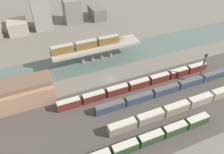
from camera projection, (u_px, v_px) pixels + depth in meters
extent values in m
plane|color=#666056|center=(110.00, 79.00, 104.72)|extent=(400.00, 400.00, 0.00)
cube|color=#423D38|center=(133.00, 114.00, 87.39)|extent=(280.00, 42.00, 0.01)
cube|color=#4C5B56|center=(97.00, 59.00, 118.37)|extent=(320.00, 21.14, 0.01)
cube|color=gray|center=(96.00, 47.00, 113.76)|extent=(46.96, 9.48, 1.37)
cylinder|color=gray|center=(82.00, 57.00, 113.87)|extent=(2.23, 2.23, 6.74)
cylinder|color=gray|center=(92.00, 55.00, 115.48)|extent=(2.23, 2.23, 6.74)
cylinder|color=gray|center=(101.00, 53.00, 117.08)|extent=(2.23, 2.23, 6.74)
cylinder|color=gray|center=(110.00, 51.00, 118.69)|extent=(2.23, 2.23, 6.74)
cube|color=brown|center=(62.00, 50.00, 106.85)|extent=(11.29, 2.67, 3.80)
cube|color=#9E998E|center=(62.00, 46.00, 105.54)|extent=(10.84, 2.46, 0.40)
cube|color=brown|center=(86.00, 45.00, 110.56)|extent=(11.29, 2.67, 3.80)
cube|color=#9E998E|center=(86.00, 41.00, 109.25)|extent=(10.84, 2.46, 0.40)
cube|color=brown|center=(108.00, 40.00, 114.27)|extent=(11.29, 2.67, 3.80)
cube|color=#9E998E|center=(108.00, 37.00, 112.97)|extent=(10.84, 2.46, 0.40)
cone|color=brown|center=(122.00, 38.00, 116.71)|extent=(3.95, 2.41, 2.41)
cube|color=#23381E|center=(125.00, 148.00, 73.22)|extent=(9.26, 2.92, 3.40)
cube|color=#B7B2A3|center=(125.00, 145.00, 72.04)|extent=(8.89, 2.69, 0.40)
cube|color=#23381E|center=(151.00, 138.00, 76.27)|extent=(9.26, 2.92, 3.40)
cube|color=#B7B2A3|center=(152.00, 135.00, 75.09)|extent=(8.89, 2.69, 0.40)
cube|color=#23381E|center=(175.00, 129.00, 79.32)|extent=(9.26, 2.92, 3.40)
cube|color=#B7B2A3|center=(176.00, 126.00, 78.14)|extent=(8.89, 2.69, 0.40)
cube|color=#23381E|center=(197.00, 121.00, 82.37)|extent=(9.26, 2.92, 3.40)
cube|color=#B7B2A3|center=(198.00, 118.00, 81.19)|extent=(8.89, 2.69, 0.40)
cone|color=#23381E|center=(210.00, 116.00, 84.38)|extent=(3.24, 2.63, 2.63)
cube|color=gray|center=(122.00, 127.00, 80.07)|extent=(11.12, 3.00, 3.55)
cube|color=#B7B2A3|center=(122.00, 123.00, 78.85)|extent=(10.68, 2.76, 0.40)
cube|color=gray|center=(150.00, 117.00, 83.71)|extent=(11.12, 3.00, 3.55)
cube|color=#B7B2A3|center=(151.00, 114.00, 82.48)|extent=(10.68, 2.76, 0.40)
cube|color=gray|center=(176.00, 108.00, 87.34)|extent=(11.12, 3.00, 3.55)
cube|color=#B7B2A3|center=(177.00, 105.00, 86.11)|extent=(10.68, 2.76, 0.40)
cube|color=gray|center=(200.00, 100.00, 90.97)|extent=(11.12, 3.00, 3.55)
cube|color=#B7B2A3|center=(201.00, 97.00, 89.75)|extent=(10.68, 2.76, 0.40)
cube|color=gray|center=(222.00, 93.00, 94.61)|extent=(11.12, 3.00, 3.55)
cube|color=#B7B2A3|center=(223.00, 89.00, 93.38)|extent=(10.68, 2.76, 0.40)
cube|color=#2D384C|center=(110.00, 107.00, 88.11)|extent=(12.74, 2.64, 3.08)
cube|color=#4C4C4C|center=(110.00, 104.00, 87.03)|extent=(12.23, 2.43, 0.40)
cube|color=#2D384C|center=(139.00, 98.00, 92.17)|extent=(12.74, 2.64, 3.08)
cube|color=#4C4C4C|center=(140.00, 95.00, 91.09)|extent=(12.23, 2.43, 0.40)
cube|color=#2D384C|center=(166.00, 90.00, 96.24)|extent=(12.74, 2.64, 3.08)
cube|color=#4C4C4C|center=(167.00, 87.00, 95.16)|extent=(12.23, 2.43, 0.40)
cube|color=#2D384C|center=(190.00, 83.00, 100.30)|extent=(12.74, 2.64, 3.08)
cube|color=#4C4C4C|center=(191.00, 80.00, 99.22)|extent=(12.23, 2.43, 0.40)
cube|color=#2D384C|center=(213.00, 76.00, 104.36)|extent=(12.74, 2.64, 3.08)
cube|color=#4C4C4C|center=(214.00, 73.00, 103.28)|extent=(12.23, 2.43, 0.40)
cube|color=#5B1E19|center=(69.00, 104.00, 89.16)|extent=(9.84, 2.70, 3.54)
cube|color=#B7B2A3|center=(68.00, 101.00, 87.93)|extent=(9.44, 2.49, 0.40)
cube|color=#5B1E19|center=(94.00, 97.00, 92.45)|extent=(9.84, 2.70, 3.54)
cube|color=#B7B2A3|center=(94.00, 94.00, 91.23)|extent=(9.44, 2.49, 0.40)
cube|color=#5B1E19|center=(117.00, 91.00, 95.75)|extent=(9.84, 2.70, 3.54)
cube|color=#B7B2A3|center=(117.00, 87.00, 94.53)|extent=(9.44, 2.49, 0.40)
cube|color=#5B1E19|center=(139.00, 84.00, 99.05)|extent=(9.84, 2.70, 3.54)
cube|color=#B7B2A3|center=(139.00, 81.00, 97.82)|extent=(9.44, 2.49, 0.40)
cube|color=#5B1E19|center=(159.00, 79.00, 102.34)|extent=(9.84, 2.70, 3.54)
cube|color=#B7B2A3|center=(160.00, 75.00, 101.12)|extent=(9.44, 2.49, 0.40)
cube|color=#5B1E19|center=(178.00, 73.00, 105.64)|extent=(9.84, 2.70, 3.54)
cube|color=#B7B2A3|center=(179.00, 70.00, 104.42)|extent=(9.44, 2.49, 0.40)
cube|color=#5B1E19|center=(196.00, 68.00, 108.94)|extent=(9.84, 2.70, 3.54)
cube|color=#B7B2A3|center=(197.00, 65.00, 107.71)|extent=(9.44, 2.49, 0.40)
cone|color=#5B1E19|center=(207.00, 65.00, 111.07)|extent=(3.44, 2.43, 2.43)
cube|color=#937056|center=(18.00, 94.00, 90.44)|extent=(28.80, 13.47, 8.13)
cube|color=brown|center=(15.00, 85.00, 87.36)|extent=(28.22, 9.43, 1.78)
cylinder|color=#4C4C51|center=(202.00, 69.00, 99.65)|extent=(0.84, 0.84, 13.63)
cube|color=black|center=(206.00, 55.00, 95.05)|extent=(1.00, 0.70, 1.20)
cube|color=gray|center=(18.00, 27.00, 140.41)|extent=(12.10, 13.45, 8.11)
cube|color=gray|center=(41.00, 13.00, 141.18)|extent=(11.21, 10.72, 21.73)
cube|color=slate|center=(72.00, 11.00, 151.57)|extent=(11.67, 10.74, 15.87)
cube|color=#605B56|center=(97.00, 13.00, 158.78)|extent=(9.33, 15.69, 8.14)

